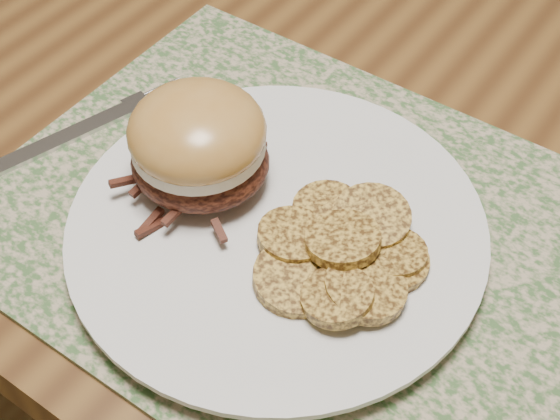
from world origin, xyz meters
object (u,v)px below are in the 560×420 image
(dinner_plate, at_px, (277,230))
(fork, at_px, (86,128))
(pork_sandwich, at_px, (198,144))
(dining_table, at_px, (292,43))

(dinner_plate, height_order, fork, dinner_plate)
(pork_sandwich, relative_size, fork, 0.64)
(pork_sandwich, bearing_deg, dining_table, 101.19)
(dining_table, bearing_deg, pork_sandwich, -68.03)
(dinner_plate, distance_m, fork, 0.18)
(fork, bearing_deg, dinner_plate, 16.92)
(dining_table, xyz_separation_m, fork, (-0.01, -0.27, 0.09))
(pork_sandwich, xyz_separation_m, fork, (-0.11, 0.00, -0.05))
(dinner_plate, xyz_separation_m, pork_sandwich, (-0.06, 0.00, 0.04))
(pork_sandwich, distance_m, fork, 0.12)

